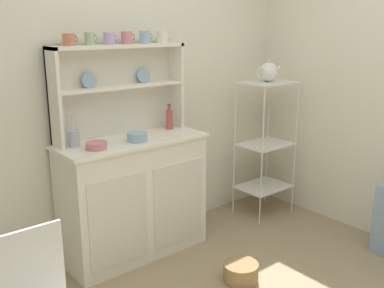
{
  "coord_description": "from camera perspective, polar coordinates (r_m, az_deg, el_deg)",
  "views": [
    {
      "loc": [
        -1.66,
        -1.24,
        1.67
      ],
      "look_at": [
        0.29,
        1.12,
        0.84
      ],
      "focal_mm": 41.24,
      "sensor_mm": 36.0,
      "label": 1
    }
  ],
  "objects": [
    {
      "name": "wall_back",
      "position": [
        3.33,
        -9.45,
        7.76
      ],
      "size": [
        3.84,
        0.05,
        2.5
      ],
      "primitive_type": "cube",
      "color": "silver",
      "rests_on": "ground"
    },
    {
      "name": "hutch_cabinet",
      "position": [
        3.29,
        -7.53,
        -6.66
      ],
      "size": [
        1.08,
        0.45,
        0.88
      ],
      "color": "white",
      "rests_on": "ground"
    },
    {
      "name": "hutch_shelf_unit",
      "position": [
        3.22,
        -9.6,
        7.81
      ],
      "size": [
        1.01,
        0.18,
        0.65
      ],
      "color": "silver",
      "rests_on": "hutch_cabinet"
    },
    {
      "name": "bakers_rack",
      "position": [
        3.94,
        9.49,
        0.9
      ],
      "size": [
        0.46,
        0.34,
        1.2
      ],
      "color": "silver",
      "rests_on": "ground"
    },
    {
      "name": "floor_basket",
      "position": [
        3.1,
        6.32,
        -16.13
      ],
      "size": [
        0.24,
        0.24,
        0.13
      ],
      "primitive_type": "cylinder",
      "color": "#93754C",
      "rests_on": "ground"
    },
    {
      "name": "cup_terracotta_0",
      "position": [
        2.99,
        -15.62,
        12.87
      ],
      "size": [
        0.09,
        0.08,
        0.08
      ],
      "color": "#C67556",
      "rests_on": "hutch_shelf_unit"
    },
    {
      "name": "cup_sage_1",
      "position": [
        3.06,
        -13.08,
        13.13
      ],
      "size": [
        0.08,
        0.06,
        0.08
      ],
      "color": "#9EB78E",
      "rests_on": "hutch_shelf_unit"
    },
    {
      "name": "cup_lilac_2",
      "position": [
        3.12,
        -10.6,
        13.26
      ],
      "size": [
        0.09,
        0.08,
        0.08
      ],
      "color": "#B79ECC",
      "rests_on": "hutch_shelf_unit"
    },
    {
      "name": "cup_rose_3",
      "position": [
        3.19,
        -8.39,
        13.44
      ],
      "size": [
        0.09,
        0.08,
        0.09
      ],
      "color": "#D17A84",
      "rests_on": "hutch_shelf_unit"
    },
    {
      "name": "cup_sky_4",
      "position": [
        3.27,
        -6.08,
        13.59
      ],
      "size": [
        0.09,
        0.07,
        0.09
      ],
      "color": "#8EB2D1",
      "rests_on": "hutch_shelf_unit"
    },
    {
      "name": "cup_cream_5",
      "position": [
        3.36,
        -3.81,
        13.66
      ],
      "size": [
        0.1,
        0.08,
        0.09
      ],
      "color": "silver",
      "rests_on": "hutch_shelf_unit"
    },
    {
      "name": "bowl_mixing_large",
      "position": [
        2.94,
        -12.27,
        -0.19
      ],
      "size": [
        0.14,
        0.14,
        0.05
      ],
      "primitive_type": "cylinder",
      "color": "#D17A84",
      "rests_on": "hutch_cabinet"
    },
    {
      "name": "bowl_floral_medium",
      "position": [
        3.08,
        -7.1,
        0.93
      ],
      "size": [
        0.14,
        0.14,
        0.06
      ],
      "primitive_type": "cylinder",
      "color": "#8EB2D1",
      "rests_on": "hutch_cabinet"
    },
    {
      "name": "jam_bottle",
      "position": [
        3.42,
        -2.94,
        3.27
      ],
      "size": [
        0.05,
        0.05,
        0.19
      ],
      "color": "#B74C47",
      "rests_on": "hutch_cabinet"
    },
    {
      "name": "utensil_jar",
      "position": [
        3.02,
        -15.04,
        0.78
      ],
      "size": [
        0.08,
        0.08,
        0.24
      ],
      "color": "#B2B7C6",
      "rests_on": "hutch_cabinet"
    },
    {
      "name": "porcelain_teapot",
      "position": [
        3.84,
        9.84,
        9.15
      ],
      "size": [
        0.25,
        0.16,
        0.18
      ],
      "color": "white",
      "rests_on": "bakers_rack"
    }
  ]
}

